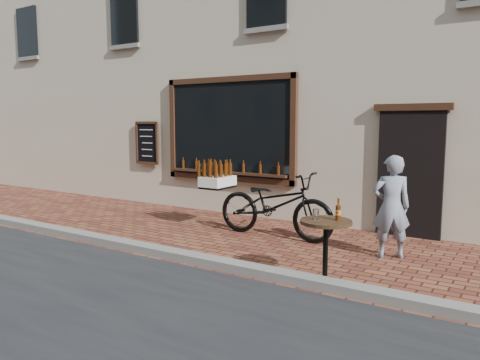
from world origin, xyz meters
The scene contains 5 objects.
ground centered at (0.00, 0.00, 0.00)m, with size 90.00×90.00×0.00m, color #56251C.
kerb centered at (0.00, 0.20, 0.06)m, with size 90.00×0.25×0.12m, color slate.
cargo_bicycle centered at (-0.09, 2.13, 0.59)m, with size 2.62×0.78×1.24m.
bistro_table centered at (1.65, 0.35, 0.58)m, with size 0.64×0.64×1.09m.
pedestrian centered at (1.99, 1.99, 0.77)m, with size 0.56×0.37×1.53m, color gray.
Camera 1 is at (3.80, -4.93, 2.01)m, focal length 35.00 mm.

